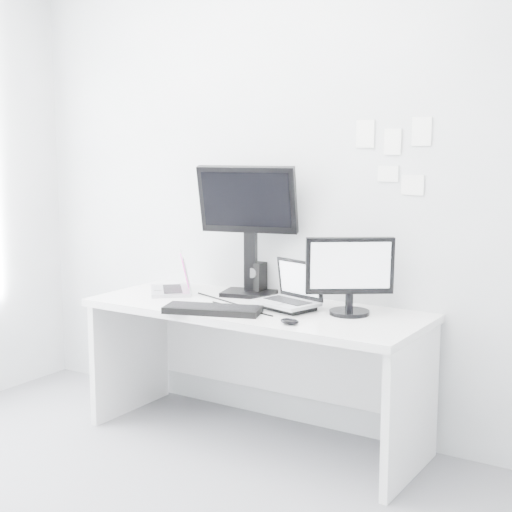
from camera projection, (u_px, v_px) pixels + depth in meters
name	position (u px, v px, depth m)	size (l,w,h in m)	color
back_wall	(289.00, 184.00, 4.12)	(3.60, 3.60, 0.00)	silver
desk	(255.00, 374.00, 3.98)	(1.80, 0.70, 0.73)	white
macbook	(170.00, 272.00, 4.26)	(0.31, 0.23, 0.23)	#AEAEB2
speaker	(256.00, 278.00, 4.23)	(0.09, 0.09, 0.18)	black
dell_laptop	(286.00, 285.00, 3.83)	(0.31, 0.24, 0.26)	#9FA1A6
rear_monitor	(249.00, 229.00, 4.14)	(0.55, 0.20, 0.74)	black
samsung_monitor	(350.00, 275.00, 3.71)	(0.44, 0.20, 0.40)	black
keyboard	(213.00, 310.00, 3.77)	(0.49, 0.17, 0.03)	black
mouse	(290.00, 321.00, 3.53)	(0.10, 0.06, 0.03)	black
wall_note_0	(365.00, 134.00, 3.84)	(0.10, 0.00, 0.14)	white
wall_note_1	(393.00, 142.00, 3.76)	(0.09, 0.00, 0.13)	white
wall_note_2	(422.00, 131.00, 3.68)	(0.10, 0.00, 0.14)	white
wall_note_3	(388.00, 174.00, 3.80)	(0.11, 0.00, 0.08)	white
wall_note_4	(412.00, 185.00, 3.74)	(0.12, 0.00, 0.10)	white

